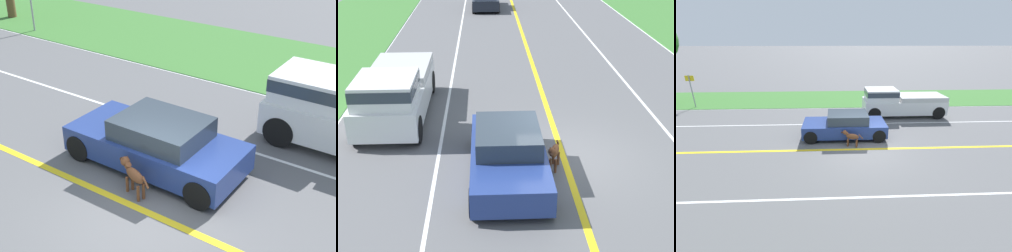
% 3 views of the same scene
% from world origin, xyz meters
% --- Properties ---
extents(ground_plane, '(400.00, 400.00, 0.00)m').
position_xyz_m(ground_plane, '(0.00, 0.00, 0.00)').
color(ground_plane, '#5B5B5E').
extents(centre_divider_line, '(0.18, 160.00, 0.01)m').
position_xyz_m(centre_divider_line, '(0.00, 0.00, 0.00)').
color(centre_divider_line, yellow).
rests_on(centre_divider_line, ground).
extents(lane_dash_same_dir, '(0.10, 160.00, 0.01)m').
position_xyz_m(lane_dash_same_dir, '(3.50, 0.00, 0.00)').
color(lane_dash_same_dir, white).
rests_on(lane_dash_same_dir, ground).
extents(ego_car, '(1.92, 4.32, 1.32)m').
position_xyz_m(ego_car, '(1.60, 0.85, 0.63)').
color(ego_car, navy).
rests_on(ego_car, ground).
extents(dog, '(0.46, 1.07, 0.82)m').
position_xyz_m(dog, '(0.38, 0.63, 0.52)').
color(dog, brown).
rests_on(dog, ground).
extents(pickup_truck, '(2.03, 5.38, 1.85)m').
position_xyz_m(pickup_truck, '(5.09, -3.04, 0.94)').
color(pickup_truck, silver).
rests_on(pickup_truck, ground).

